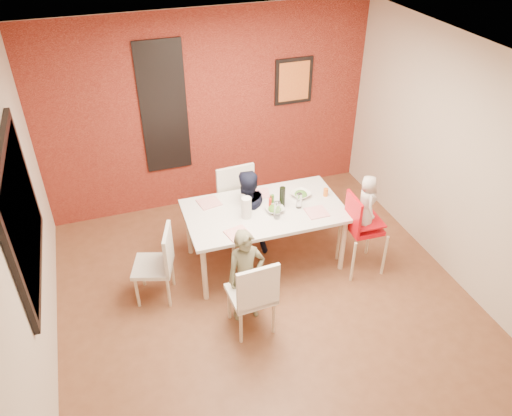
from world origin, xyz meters
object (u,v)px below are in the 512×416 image
object	(u,v)px
dining_table	(265,214)
child_far	(246,215)
chair_far	(240,204)
child_near	(246,276)
chair_left	(160,261)
high_chair	(361,226)
chair_near	(254,294)
paper_towel_roll	(246,208)
wine_bottle	(282,197)
toddler	(367,202)

from	to	relation	value
dining_table	child_far	size ratio (longest dim) A/B	1.58
chair_far	child_near	distance (m)	1.30
chair_left	high_chair	size ratio (longest dim) A/B	0.87
chair_near	paper_towel_roll	size ratio (longest dim) A/B	3.70
wine_bottle	chair_left	bearing A→B (deg)	-172.43
chair_far	high_chair	bearing A→B (deg)	-42.06
toddler	wine_bottle	distance (m)	0.96
dining_table	chair_left	size ratio (longest dim) A/B	2.05
chair_left	toddler	xyz separation A→B (m)	(2.34, -0.28, 0.44)
toddler	chair_left	bearing A→B (deg)	94.50
chair_far	wine_bottle	xyz separation A→B (m)	(0.38, -0.47, 0.31)
dining_table	toddler	world-z (taller)	toddler
wine_bottle	child_far	bearing A→B (deg)	150.35
chair_near	child_near	world-z (taller)	child_near
toddler	wine_bottle	bearing A→B (deg)	71.28
child_near	chair_near	bearing A→B (deg)	-90.82
chair_near	chair_left	bearing A→B (deg)	-48.86
dining_table	wine_bottle	bearing A→B (deg)	-1.93
chair_near	paper_towel_roll	bearing A→B (deg)	-106.64
chair_far	paper_towel_roll	distance (m)	0.62
paper_towel_roll	chair_left	bearing A→B (deg)	-172.88
wine_bottle	paper_towel_roll	world-z (taller)	wine_bottle
child_near	toddler	xyz separation A→B (m)	(1.54, 0.31, 0.39)
child_far	wine_bottle	xyz separation A→B (m)	(0.37, -0.21, 0.31)
chair_near	toddler	size ratio (longest dim) A/B	1.43
dining_table	child_far	xyz separation A→B (m)	(-0.16, 0.21, -0.11)
chair_near	chair_left	world-z (taller)	chair_near
high_chair	chair_near	bearing A→B (deg)	112.87
child_far	toddler	distance (m)	1.44
chair_near	high_chair	xyz separation A→B (m)	(1.50, 0.56, 0.10)
toddler	chair_near	bearing A→B (deg)	121.40
dining_table	toddler	size ratio (longest dim) A/B	2.80
chair_far	paper_towel_roll	xyz separation A→B (m)	(-0.08, -0.54, 0.31)
high_chair	toddler	xyz separation A→B (m)	(0.03, -0.00, 0.32)
chair_left	chair_far	bearing A→B (deg)	138.67
dining_table	high_chair	size ratio (longest dim) A/B	1.79
child_near	paper_towel_roll	bearing A→B (deg)	69.57
chair_left	toddler	world-z (taller)	toddler
dining_table	child_near	world-z (taller)	child_near
chair_left	paper_towel_roll	distance (m)	1.12
wine_bottle	paper_towel_roll	bearing A→B (deg)	-171.40
dining_table	high_chair	world-z (taller)	high_chair
dining_table	chair_left	bearing A→B (deg)	-170.88
child_near	chair_left	bearing A→B (deg)	141.70
wine_bottle	chair_near	bearing A→B (deg)	-124.02
child_near	child_far	distance (m)	1.06
child_near	dining_table	bearing A→B (deg)	56.77
chair_left	wine_bottle	world-z (taller)	wine_bottle
child_far	toddler	bearing A→B (deg)	136.16
chair_near	chair_left	xyz separation A→B (m)	(-0.81, 0.84, -0.02)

